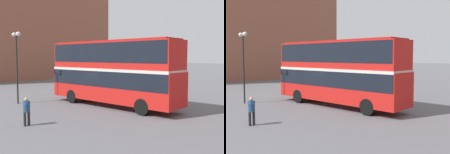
% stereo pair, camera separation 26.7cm
% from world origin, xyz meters
% --- Properties ---
extents(ground_plane, '(240.00, 240.00, 0.00)m').
position_xyz_m(ground_plane, '(0.00, 0.00, 0.00)').
color(ground_plane, slate).
extents(building_row_left, '(12.12, 31.34, 16.71)m').
position_xyz_m(building_row_left, '(-28.10, 4.16, 8.36)').
color(building_row_left, '#935642').
rests_on(building_row_left, ground_plane).
extents(double_decker_bus, '(11.16, 4.00, 4.87)m').
position_xyz_m(double_decker_bus, '(1.40, 0.28, 2.79)').
color(double_decker_bus, red).
rests_on(double_decker_bus, ground_plane).
extents(pedestrian_foreground, '(0.43, 0.43, 1.55)m').
position_xyz_m(pedestrian_foreground, '(2.68, -6.86, 0.95)').
color(pedestrian_foreground, '#232328').
rests_on(pedestrian_foreground, ground_plane).
extents(parked_car_kerb_far, '(4.03, 1.97, 1.48)m').
position_xyz_m(parked_car_kerb_far, '(-9.40, 7.25, 0.75)').
color(parked_car_kerb_far, silver).
rests_on(parked_car_kerb_far, ground_plane).
extents(street_lamp_twin_globe, '(1.18, 0.34, 5.61)m').
position_xyz_m(street_lamp_twin_globe, '(-4.23, -4.70, 4.09)').
color(street_lamp_twin_globe, black).
rests_on(street_lamp_twin_globe, ground_plane).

